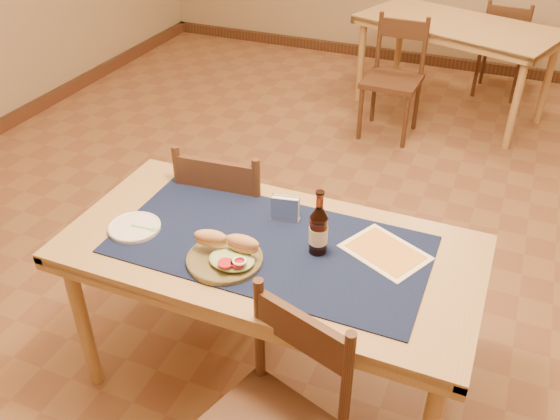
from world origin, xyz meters
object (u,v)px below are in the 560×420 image
at_px(main_table, 270,262).
at_px(back_table, 457,33).
at_px(beer_bottle, 318,230).
at_px(napkin_holder, 285,209).
at_px(sandwich_plate, 227,255).
at_px(chair_main_far, 233,220).

bearing_deg(main_table, back_table, 85.97).
distance_m(beer_bottle, napkin_holder, 0.25).
bearing_deg(main_table, beer_bottle, 8.49).
xyz_separation_m(back_table, sandwich_plate, (-0.33, -3.37, 0.12)).
bearing_deg(beer_bottle, sandwich_plate, -147.08).
height_order(chair_main_far, sandwich_plate, chair_main_far).
distance_m(back_table, beer_bottle, 3.18).
bearing_deg(napkin_holder, beer_bottle, -37.80).
bearing_deg(napkin_holder, back_table, 85.56).
bearing_deg(beer_bottle, chair_main_far, 144.86).
xyz_separation_m(main_table, napkin_holder, (-0.01, 0.18, 0.14)).
relative_size(back_table, napkin_holder, 13.46).
bearing_deg(sandwich_plate, napkin_holder, 74.30).
bearing_deg(back_table, beer_bottle, -90.76).
height_order(sandwich_plate, napkin_holder, sandwich_plate).
distance_m(main_table, napkin_holder, 0.22).
bearing_deg(back_table, chair_main_far, -102.45).
height_order(main_table, chair_main_far, chair_main_far).
distance_m(back_table, chair_main_far, 2.85).
xyz_separation_m(main_table, back_table, (0.23, 3.21, 0.00)).
distance_m(main_table, chair_main_far, 0.61).
xyz_separation_m(chair_main_far, sandwich_plate, (0.28, -0.59, 0.30)).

